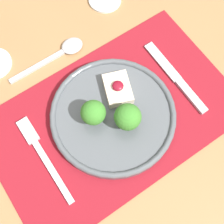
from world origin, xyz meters
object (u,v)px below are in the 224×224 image
knife (179,82)px  fork (42,153)px  spoon (63,51)px  dinner_plate (112,113)px

knife → fork: bearing=172.6°
fork → knife: 0.31m
knife → spoon: size_ratio=1.09×
knife → spoon: bearing=126.9°
fork → knife: bearing=-3.6°
dinner_plate → fork: dinner_plate is taller
fork → spoon: size_ratio=1.09×
spoon → fork: bearing=-133.0°
fork → spoon: (0.15, 0.17, -0.00)m
fork → knife: size_ratio=1.00×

